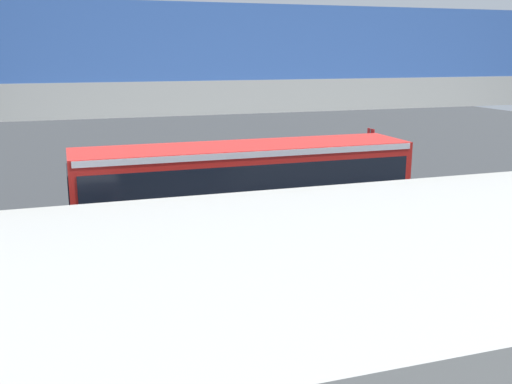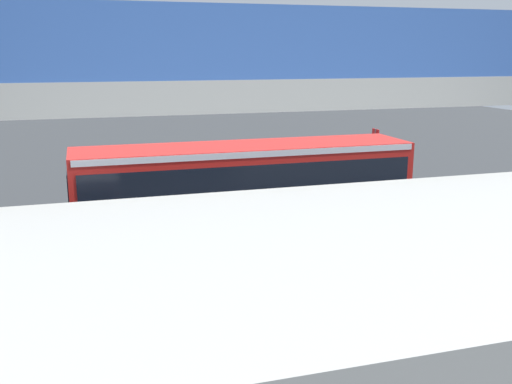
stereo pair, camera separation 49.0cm
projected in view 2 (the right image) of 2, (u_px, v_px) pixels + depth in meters
The scene contains 10 objects.
ground at pixel (257, 228), 20.99m from camera, with size 80.00×80.00×0.00m, color #2D3033.
city_bus at pixel (245, 181), 19.93m from camera, with size 11.54×2.85×3.15m.
parked_van at pixel (36, 261), 14.32m from camera, with size 4.80×2.17×2.05m.
traffic_sign at pixel (375, 149), 26.67m from camera, with size 0.08×0.60×2.80m.
lane_dash_leftmost at pixel (414, 197), 25.57m from camera, with size 2.00×0.20×0.01m, color silver.
lane_dash_left at pixel (331, 204), 24.44m from camera, with size 2.00×0.20×0.01m, color silver.
lane_dash_centre at pixel (239, 211), 23.32m from camera, with size 2.00×0.20×0.01m, color silver.
lane_dash_right at pixel (139, 219), 22.19m from camera, with size 2.00×0.20×0.01m, color silver.
lane_dash_rightmost at pixel (27, 228), 21.07m from camera, with size 2.00×0.20×0.01m, color silver.
pedestrian_overpass at pixel (401, 110), 11.07m from camera, with size 28.11×2.60×6.89m.
Camera 2 is at (5.86, 19.23, 6.19)m, focal length 40.75 mm.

